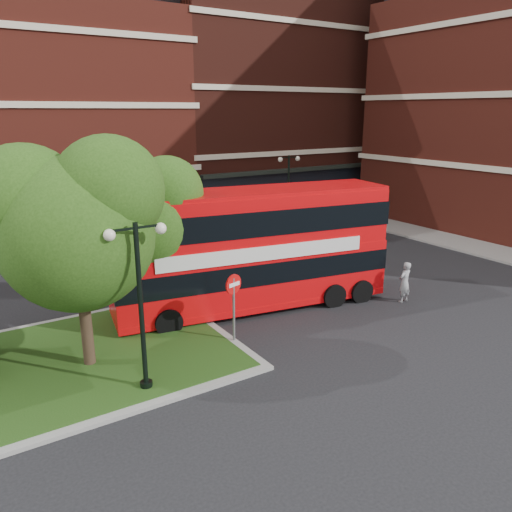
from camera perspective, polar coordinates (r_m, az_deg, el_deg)
ground at (r=17.52m, az=5.20°, el=-10.29°), size 120.00×120.00×0.00m
pavement_far at (r=31.37m, az=-13.52°, el=1.53°), size 44.00×3.00×0.12m
terrace_far_right at (r=43.36m, az=0.58°, el=16.55°), size 18.00×12.00×16.00m
traffic_island at (r=17.24m, az=-23.76°, el=-11.94°), size 12.60×7.60×0.15m
tree_island_west at (r=15.50m, az=-20.38°, el=4.00°), size 5.40×4.71×7.21m
tree_island_east at (r=18.76m, az=-12.93°, el=4.89°), size 4.46×3.90×6.29m
lamp_island at (r=14.11m, az=-13.07°, el=-4.89°), size 1.72×0.36×5.00m
lamp_far_left at (r=29.67m, az=-8.91°, el=6.42°), size 1.72×0.36×5.00m
lamp_far_right at (r=33.64m, az=3.73°, el=7.74°), size 1.72×0.36×5.00m
bus at (r=19.90m, az=-0.42°, el=1.68°), size 11.44×4.40×4.27m
woman at (r=21.92m, az=16.63°, el=-2.88°), size 0.69×0.50×1.75m
car_silver at (r=28.48m, az=-18.31°, el=1.01°), size 4.20×1.75×1.42m
car_white at (r=31.92m, az=-2.01°, el=3.41°), size 4.37×1.84×1.40m
no_entry_sign at (r=17.01m, az=-2.58°, el=-4.44°), size 0.69×0.24×2.53m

